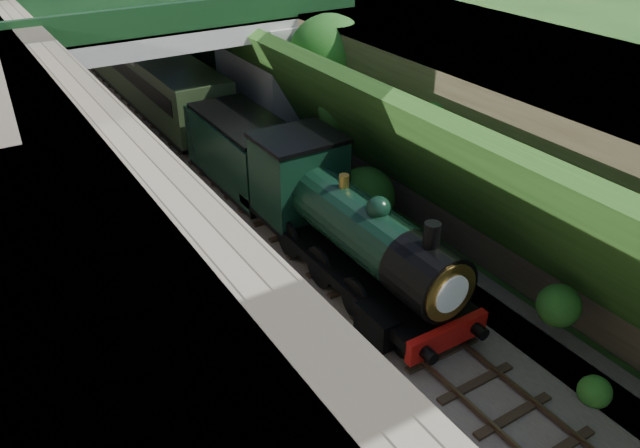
{
  "coord_description": "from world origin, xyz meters",
  "views": [
    {
      "loc": [
        -8.59,
        -3.39,
        12.08
      ],
      "look_at": [
        0.0,
        10.39,
        2.57
      ],
      "focal_mm": 35.0,
      "sensor_mm": 36.0,
      "label": 1
    }
  ],
  "objects_px": {
    "road_bridge": "(180,63)",
    "tender": "(245,156)",
    "locomotive": "(346,228)",
    "tree": "(329,59)"
  },
  "relations": [
    {
      "from": "road_bridge",
      "to": "tender",
      "type": "relative_size",
      "value": 2.67
    },
    {
      "from": "locomotive",
      "to": "tender",
      "type": "bearing_deg",
      "value": 90.0
    },
    {
      "from": "tree",
      "to": "tender",
      "type": "xyz_separation_m",
      "value": [
        -4.71,
        -1.0,
        -3.03
      ]
    },
    {
      "from": "locomotive",
      "to": "tender",
      "type": "xyz_separation_m",
      "value": [
        -0.0,
        7.36,
        -0.27
      ]
    },
    {
      "from": "tree",
      "to": "tender",
      "type": "distance_m",
      "value": 5.69
    },
    {
      "from": "road_bridge",
      "to": "tender",
      "type": "bearing_deg",
      "value": -87.51
    },
    {
      "from": "tree",
      "to": "locomotive",
      "type": "xyz_separation_m",
      "value": [
        -4.71,
        -8.36,
        -2.75
      ]
    },
    {
      "from": "tender",
      "to": "tree",
      "type": "bearing_deg",
      "value": 11.98
    },
    {
      "from": "road_bridge",
      "to": "locomotive",
      "type": "distance_m",
      "value": 13.44
    },
    {
      "from": "locomotive",
      "to": "tender",
      "type": "relative_size",
      "value": 1.7
    }
  ]
}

